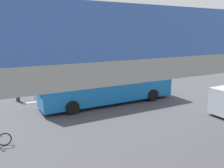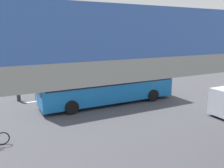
{
  "view_description": "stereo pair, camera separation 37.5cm",
  "coord_description": "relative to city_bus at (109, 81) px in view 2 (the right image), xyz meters",
  "views": [
    {
      "loc": [
        9.28,
        17.29,
        5.92
      ],
      "look_at": [
        0.12,
        0.07,
        1.6
      ],
      "focal_mm": 37.57,
      "sensor_mm": 36.0,
      "label": 1
    },
    {
      "loc": [
        8.94,
        17.46,
        5.92
      ],
      "look_at": [
        0.12,
        0.07,
        1.6
      ],
      "focal_mm": 37.57,
      "sensor_mm": 36.0,
      "label": 2
    }
  ],
  "objects": [
    {
      "name": "lane_dash_leftmost",
      "position": [
        -6.48,
        -3.29,
        -1.88
      ],
      "size": [
        2.0,
        0.2,
        0.01
      ],
      "primitive_type": "cube",
      "color": "silver",
      "rests_on": "ground"
    },
    {
      "name": "traffic_sign",
      "position": [
        5.45,
        -3.81,
        0.01
      ],
      "size": [
        0.08,
        0.6,
        2.8
      ],
      "color": "slate",
      "rests_on": "ground"
    },
    {
      "name": "ground",
      "position": [
        -0.48,
        -0.19,
        -1.88
      ],
      "size": [
        80.0,
        80.0,
        0.0
      ],
      "primitive_type": "plane",
      "color": "#424247"
    },
    {
      "name": "pedestrian",
      "position": [
        6.81,
        -4.14,
        -1.0
      ],
      "size": [
        0.38,
        0.38,
        1.79
      ],
      "color": "#2D2D38",
      "rests_on": "ground"
    },
    {
      "name": "lane_dash_centre",
      "position": [
        1.52,
        -3.29,
        -1.88
      ],
      "size": [
        2.0,
        0.2,
        0.01
      ],
      "primitive_type": "cube",
      "color": "silver",
      "rests_on": "ground"
    },
    {
      "name": "city_bus",
      "position": [
        0.0,
        0.0,
        0.0
      ],
      "size": [
        11.54,
        2.85,
        3.15
      ],
      "color": "#196BB7",
      "rests_on": "ground"
    },
    {
      "name": "lane_dash_left",
      "position": [
        -2.48,
        -3.29,
        -1.88
      ],
      "size": [
        2.0,
        0.2,
        0.01
      ],
      "primitive_type": "cube",
      "color": "silver",
      "rests_on": "ground"
    },
    {
      "name": "lane_dash_right",
      "position": [
        5.52,
        -3.29,
        -1.88
      ],
      "size": [
        2.0,
        0.2,
        0.01
      ],
      "primitive_type": "cube",
      "color": "silver",
      "rests_on": "ground"
    }
  ]
}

